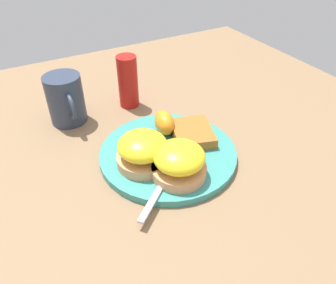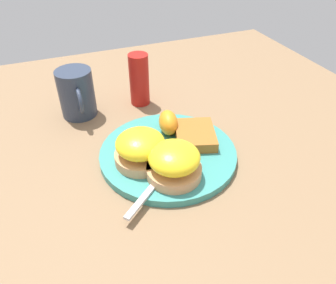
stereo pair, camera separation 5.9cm
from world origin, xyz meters
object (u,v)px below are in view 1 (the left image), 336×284
sandwich_benedict_left (143,150)px  condiment_bottle (128,82)px  cup (66,99)px  sandwich_benedict_right (179,162)px  orange_wedge (164,123)px  hashbrown_patty (192,133)px  fork (174,164)px

sandwich_benedict_left → condiment_bottle: condiment_bottle is taller
cup → condiment_bottle: 0.14m
sandwich_benedict_right → cup: size_ratio=0.85×
orange_wedge → hashbrown_patty: bearing=42.7°
hashbrown_patty → orange_wedge: size_ratio=1.50×
sandwich_benedict_left → sandwich_benedict_right: size_ratio=1.00×
cup → condiment_bottle: bearing=89.7°
hashbrown_patty → cup: size_ratio=0.84×
sandwich_benedict_right → orange_wedge: sandwich_benedict_right is taller
condiment_bottle → cup: bearing=-90.3°
orange_wedge → condiment_bottle: (-0.15, -0.01, 0.02)m
fork → condiment_bottle: size_ratio=1.66×
sandwich_benedict_left → hashbrown_patty: (-0.02, 0.12, -0.02)m
hashbrown_patty → sandwich_benedict_right: bearing=-44.1°
sandwich_benedict_right → hashbrown_patty: 0.11m
sandwich_benedict_left → cup: cup is taller
orange_wedge → cup: 0.21m
sandwich_benedict_right → condiment_bottle: (-0.27, 0.03, 0.02)m
hashbrown_patty → fork: (0.05, -0.07, -0.01)m
sandwich_benedict_right → hashbrown_patty: size_ratio=1.02×
hashbrown_patty → cup: 0.27m
sandwich_benedict_left → fork: size_ratio=0.47×
sandwich_benedict_right → cup: bearing=-157.8°
fork → sandwich_benedict_left: bearing=-124.1°
condiment_bottle → sandwich_benedict_left: bearing=-17.2°
cup → condiment_bottle: size_ratio=0.92×
orange_wedge → fork: size_ratio=0.31×
fork → condiment_bottle: condiment_bottle is taller
sandwich_benedict_right → cup: 0.29m
sandwich_benedict_left → orange_wedge: size_ratio=1.53×
condiment_bottle → fork: bearing=-5.3°
hashbrown_patty → condiment_bottle: condiment_bottle is taller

